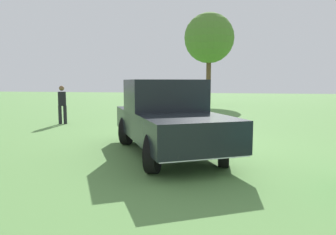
% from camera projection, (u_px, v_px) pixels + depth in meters
% --- Properties ---
extents(ground_plane, '(80.00, 80.00, 0.00)m').
position_uv_depth(ground_plane, '(189.00, 146.00, 8.70)').
color(ground_plane, '#5B8C47').
extents(pickup_truck, '(4.94, 3.82, 1.82)m').
position_uv_depth(pickup_truck, '(167.00, 115.00, 7.81)').
color(pickup_truck, black).
rests_on(pickup_truck, ground_plane).
extents(person_visitor, '(0.43, 0.43, 1.60)m').
position_uv_depth(person_visitor, '(62.00, 103.00, 13.15)').
color(person_visitor, black).
rests_on(person_visitor, ground_plane).
extents(tree_far_center, '(3.79, 3.79, 6.95)m').
position_uv_depth(tree_far_center, '(209.00, 38.00, 24.05)').
color(tree_far_center, brown).
rests_on(tree_far_center, ground_plane).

